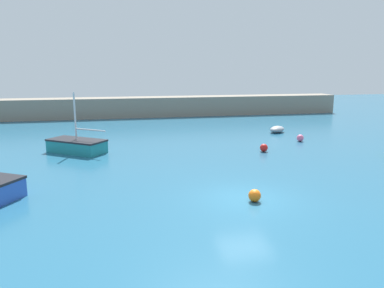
{
  "coord_description": "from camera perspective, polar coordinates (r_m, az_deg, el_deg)",
  "views": [
    {
      "loc": [
        -5.93,
        -15.68,
        5.98
      ],
      "look_at": [
        -0.38,
        10.06,
        0.6
      ],
      "focal_mm": 35.0,
      "sensor_mm": 36.0,
      "label": 1
    }
  ],
  "objects": [
    {
      "name": "sailboat_twin_hulled",
      "position": [
        28.04,
        -17.13,
        -0.24
      ],
      "size": [
        4.46,
        4.01,
        4.31
      ],
      "rotation": [
        0.0,
        0.0,
        2.5
      ],
      "color": "teal",
      "rests_on": "ground_plane"
    },
    {
      "name": "mooring_buoy_red",
      "position": [
        27.59,
        10.89,
        -0.56
      ],
      "size": [
        0.57,
        0.57,
        0.57
      ],
      "primitive_type": "sphere",
      "color": "red",
      "rests_on": "ground_plane"
    },
    {
      "name": "harbor_breakwater",
      "position": [
        47.35,
        -4.94,
        5.71
      ],
      "size": [
        46.6,
        3.11,
        2.39
      ],
      "primitive_type": "cube",
      "color": "gray",
      "rests_on": "ground_plane"
    },
    {
      "name": "mooring_buoy_orange",
      "position": [
        17.35,
        9.53,
        -7.75
      ],
      "size": [
        0.58,
        0.58,
        0.58
      ],
      "primitive_type": "sphere",
      "color": "orange",
      "rests_on": "ground_plane"
    },
    {
      "name": "mooring_buoy_pink",
      "position": [
        32.14,
        16.16,
        0.89
      ],
      "size": [
        0.57,
        0.57,
        0.57
      ],
      "primitive_type": "sphere",
      "color": "#EA668C",
      "rests_on": "ground_plane"
    },
    {
      "name": "fishing_dinghy_green",
      "position": [
        36.07,
        12.84,
        2.21
      ],
      "size": [
        2.2,
        2.17,
        0.6
      ],
      "rotation": [
        0.0,
        0.0,
        0.76
      ],
      "color": "gray",
      "rests_on": "ground_plane"
    },
    {
      "name": "ground_plane",
      "position": [
        17.83,
        8.12,
        -8.5
      ],
      "size": [
        120.0,
        120.0,
        0.2
      ],
      "primitive_type": "cube",
      "color": "#235B7A"
    }
  ]
}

